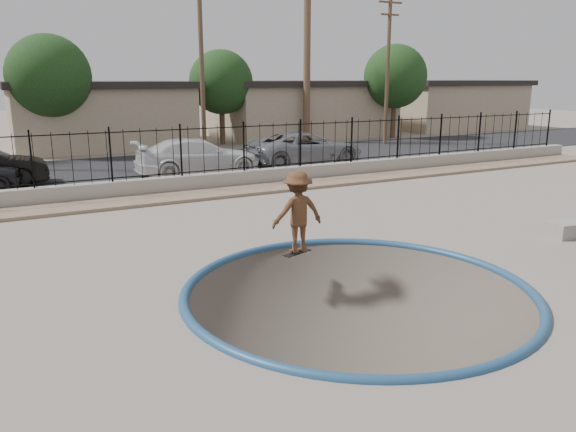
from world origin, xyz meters
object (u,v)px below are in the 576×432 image
(car_d, at_px, (306,148))
(car_c, at_px, (198,157))
(skater, at_px, (298,216))
(concrete_ledge, at_px, (575,228))
(skateboard, at_px, (297,253))

(car_d, bearing_deg, car_c, 95.00)
(skater, xyz_separation_m, concrete_ledge, (7.44, -1.97, -0.77))
(car_d, bearing_deg, concrete_ledge, -178.70)
(car_c, height_order, car_d, car_d)
(concrete_ledge, height_order, car_d, car_d)
(skateboard, bearing_deg, car_c, 63.67)
(skater, height_order, concrete_ledge, skater)
(skateboard, height_order, concrete_ledge, concrete_ledge)
(concrete_ledge, relative_size, car_c, 0.30)
(car_c, bearing_deg, skateboard, 174.75)
(skater, distance_m, concrete_ledge, 7.73)
(skateboard, height_order, car_d, car_d)
(skater, bearing_deg, concrete_ledge, 169.12)
(concrete_ledge, bearing_deg, skateboard, 165.19)
(car_c, distance_m, car_d, 5.58)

